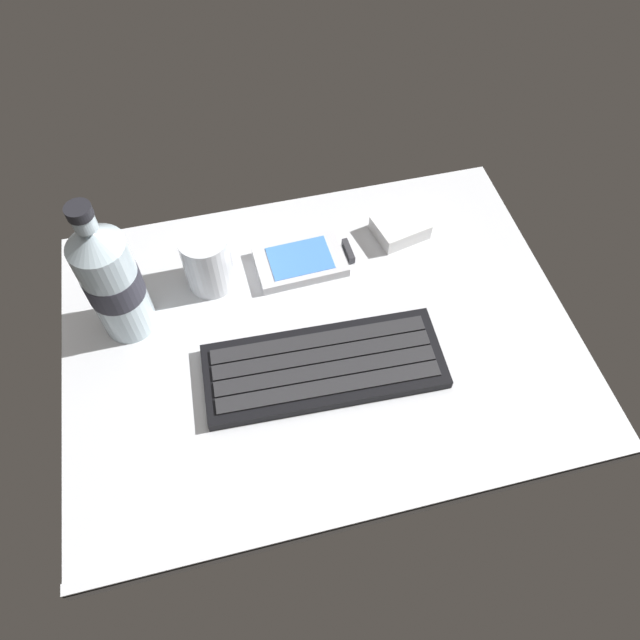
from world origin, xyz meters
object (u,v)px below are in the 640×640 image
keyboard (324,366)px  charger_block (400,228)px  water_bottle (111,280)px  handheld_device (305,260)px  juice_cup (208,262)px

keyboard → charger_block: charger_block is taller
water_bottle → charger_block: 39.52cm
keyboard → handheld_device: keyboard is taller
handheld_device → water_bottle: bearing=-170.1°
keyboard → water_bottle: water_bottle is taller
handheld_device → charger_block: size_ratio=1.86×
keyboard → charger_block: 24.67cm
charger_block → keyboard: bearing=-129.7°
juice_cup → water_bottle: bearing=-159.0°
juice_cup → keyboard: bearing=-55.8°
keyboard → handheld_device: bearing=85.1°
water_bottle → keyboard: bearing=-29.2°
keyboard → charger_block: size_ratio=4.21×
juice_cup → charger_block: (27.16, 2.19, -2.71)cm
keyboard → water_bottle: (-22.43, 12.55, 8.20)cm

